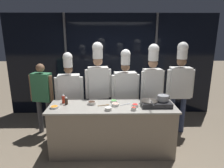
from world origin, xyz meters
name	(u,v)px	position (x,y,z in m)	size (l,w,h in m)	color
ground_plane	(112,150)	(0.00, 0.00, 0.00)	(24.00, 24.00, 0.00)	#7F705B
window_wall_back	(111,66)	(0.00, 1.90, 1.35)	(5.55, 0.09, 2.70)	black
demo_counter	(112,129)	(0.00, 0.00, 0.46)	(2.33, 0.70, 0.92)	gray
portable_stove	(156,103)	(0.80, -0.01, 0.97)	(0.53, 0.35, 0.10)	#28282B
frying_pan	(150,100)	(0.68, -0.02, 1.05)	(0.31, 0.54, 0.05)	#38332D
stock_pot	(163,98)	(0.92, -0.01, 1.08)	(0.23, 0.20, 0.11)	#93969B
squeeze_bottle_chili	(63,99)	(-0.92, 0.16, 1.02)	(0.06, 0.06, 0.19)	red
squeeze_bottle_soy	(66,101)	(-0.86, 0.09, 1.00)	(0.06, 0.06, 0.16)	#332319
prep_bowl_bell_pepper	(135,105)	(0.41, -0.04, 0.95)	(0.12, 0.12, 0.05)	silver
prep_bowl_soy_glaze	(92,103)	(-0.38, 0.10, 0.95)	(0.16, 0.16, 0.05)	silver
prep_bowl_chili_flakes	(134,109)	(0.37, -0.21, 0.96)	(0.10, 0.10, 0.06)	silver
prep_bowl_shrimp	(115,104)	(0.06, 0.00, 0.95)	(0.14, 0.14, 0.05)	silver
prep_bowl_scallions	(114,101)	(0.03, 0.20, 0.95)	(0.14, 0.14, 0.04)	silver
prep_bowl_rice	(108,109)	(-0.07, -0.21, 0.96)	(0.12, 0.12, 0.06)	silver
prep_bowl_carrots	(54,107)	(-1.04, -0.08, 0.94)	(0.16, 0.16, 0.04)	silver
serving_spoon_slotted	(106,105)	(-0.12, 0.03, 0.93)	(0.22, 0.09, 0.02)	olive
serving_spoon_solid	(127,104)	(0.28, 0.08, 0.93)	(0.20, 0.14, 0.02)	#B2B5BA
person_guest	(42,92)	(-1.51, 0.75, 0.96)	(0.52, 0.28, 1.59)	#4C4C51
chef_head	(69,89)	(-0.91, 0.70, 1.04)	(0.60, 0.29, 1.83)	#232326
chef_sous	(98,81)	(-0.29, 0.74, 1.20)	(0.55, 0.29, 2.04)	#232326
chef_line	(125,87)	(0.29, 0.74, 1.07)	(0.61, 0.30, 1.89)	#232326
chef_pastry	(152,82)	(0.86, 0.67, 1.20)	(0.50, 0.25, 2.00)	#4C4C51
chef_apprentice	(180,82)	(1.48, 0.74, 1.18)	(0.59, 0.24, 2.04)	#2D3856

